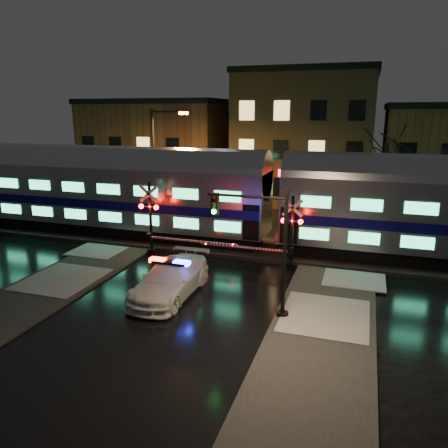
{
  "coord_description": "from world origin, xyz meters",
  "views": [
    {
      "loc": [
        7.65,
        -20.01,
        8.31
      ],
      "look_at": [
        0.3,
        2.5,
        2.2
      ],
      "focal_mm": 35.0,
      "sensor_mm": 36.0,
      "label": 1
    }
  ],
  "objects_px": {
    "traffic_light": "(264,250)",
    "streetlight": "(157,159)",
    "crossing_signal_right": "(285,239)",
    "police_car": "(170,279)",
    "crossing_signal_left": "(155,226)"
  },
  "relations": [
    {
      "from": "traffic_light",
      "to": "crossing_signal_left",
      "type": "bearing_deg",
      "value": 148.2
    },
    {
      "from": "traffic_light",
      "to": "crossing_signal_right",
      "type": "bearing_deg",
      "value": 96.65
    },
    {
      "from": "crossing_signal_right",
      "to": "traffic_light",
      "type": "xyz_separation_m",
      "value": [
        0.17,
        -5.85,
        1.2
      ]
    },
    {
      "from": "police_car",
      "to": "crossing_signal_right",
      "type": "xyz_separation_m",
      "value": [
        4.35,
        5.17,
        0.87
      ]
    },
    {
      "from": "police_car",
      "to": "crossing_signal_right",
      "type": "bearing_deg",
      "value": 50.25
    },
    {
      "from": "crossing_signal_right",
      "to": "crossing_signal_left",
      "type": "relative_size",
      "value": 0.93
    },
    {
      "from": "traffic_light",
      "to": "streetlight",
      "type": "height_order",
      "value": "streetlight"
    },
    {
      "from": "crossing_signal_right",
      "to": "streetlight",
      "type": "xyz_separation_m",
      "value": [
        -10.76,
        6.7,
        3.24
      ]
    },
    {
      "from": "crossing_signal_left",
      "to": "streetlight",
      "type": "xyz_separation_m",
      "value": [
        -3.09,
        6.69,
        3.11
      ]
    },
    {
      "from": "traffic_light",
      "to": "streetlight",
      "type": "xyz_separation_m",
      "value": [
        -10.94,
        12.54,
        2.04
      ]
    },
    {
      "from": "crossing_signal_right",
      "to": "crossing_signal_left",
      "type": "bearing_deg",
      "value": 179.95
    },
    {
      "from": "crossing_signal_right",
      "to": "streetlight",
      "type": "relative_size",
      "value": 0.67
    },
    {
      "from": "crossing_signal_right",
      "to": "crossing_signal_left",
      "type": "xyz_separation_m",
      "value": [
        -7.67,
        0.01,
        0.13
      ]
    },
    {
      "from": "crossing_signal_left",
      "to": "streetlight",
      "type": "relative_size",
      "value": 0.72
    },
    {
      "from": "crossing_signal_right",
      "to": "police_car",
      "type": "bearing_deg",
      "value": -130.07
    }
  ]
}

